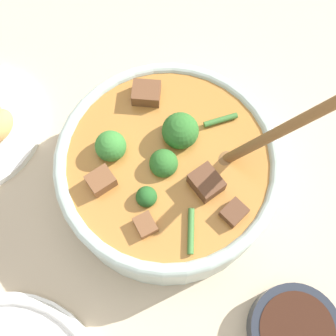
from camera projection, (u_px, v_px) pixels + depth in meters
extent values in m
plane|color=#C6B293|center=(168.00, 183.00, 0.57)|extent=(4.00, 4.00, 0.00)
cylinder|color=#B2C6BC|center=(168.00, 173.00, 0.53)|extent=(0.27, 0.27, 0.08)
torus|color=#B2C6BC|center=(168.00, 161.00, 0.49)|extent=(0.27, 0.27, 0.02)
cylinder|color=#B27533|center=(168.00, 168.00, 0.52)|extent=(0.25, 0.25, 0.06)
sphere|color=#2D6B28|center=(166.00, 165.00, 0.48)|extent=(0.03, 0.03, 0.03)
cylinder|color=#6B9956|center=(166.00, 172.00, 0.50)|extent=(0.01, 0.01, 0.02)
sphere|color=#387F33|center=(111.00, 146.00, 0.48)|extent=(0.04, 0.04, 0.04)
cylinder|color=#6B9956|center=(113.00, 155.00, 0.51)|extent=(0.01, 0.01, 0.02)
sphere|color=#235B23|center=(146.00, 197.00, 0.47)|extent=(0.02, 0.02, 0.02)
cylinder|color=#6B9956|center=(147.00, 201.00, 0.48)|extent=(0.01, 0.01, 0.01)
sphere|color=#2D6B28|center=(180.00, 131.00, 0.49)|extent=(0.04, 0.04, 0.04)
cylinder|color=#6B9956|center=(180.00, 142.00, 0.52)|extent=(0.02, 0.02, 0.02)
cube|color=brown|center=(205.00, 185.00, 0.47)|extent=(0.04, 0.04, 0.03)
cube|color=brown|center=(234.00, 213.00, 0.46)|extent=(0.03, 0.03, 0.02)
cube|color=brown|center=(101.00, 181.00, 0.47)|extent=(0.03, 0.03, 0.02)
cube|color=brown|center=(146.00, 95.00, 0.52)|extent=(0.04, 0.04, 0.03)
cube|color=brown|center=(146.00, 226.00, 0.46)|extent=(0.03, 0.03, 0.02)
cylinder|color=#3D7533|center=(191.00, 231.00, 0.46)|extent=(0.05, 0.03, 0.01)
cylinder|color=#3D7533|center=(221.00, 120.00, 0.50)|extent=(0.04, 0.03, 0.01)
ellipsoid|color=brown|center=(225.00, 160.00, 0.50)|extent=(0.04, 0.03, 0.01)
cylinder|color=brown|center=(285.00, 129.00, 0.42)|extent=(0.08, 0.09, 0.16)
cylinder|color=#232833|center=(294.00, 330.00, 0.49)|extent=(0.10, 0.10, 0.03)
cylinder|color=#381E14|center=(296.00, 330.00, 0.48)|extent=(0.09, 0.09, 0.01)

